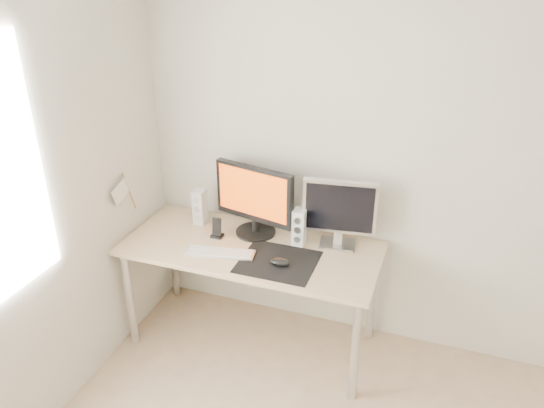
# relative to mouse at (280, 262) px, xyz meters

# --- Properties ---
(wall_back) EXTENTS (3.50, 0.00, 3.50)m
(wall_back) POSITION_rel_mouse_xyz_m (0.69, 0.52, 0.50)
(wall_back) COLOR white
(wall_back) RESTS_ON ground
(mousepad) EXTENTS (0.45, 0.40, 0.00)m
(mousepad) POSITION_rel_mouse_xyz_m (-0.02, 0.03, -0.02)
(mousepad) COLOR black
(mousepad) RESTS_ON desk
(mouse) EXTENTS (0.11, 0.07, 0.04)m
(mouse) POSITION_rel_mouse_xyz_m (0.00, 0.00, 0.00)
(mouse) COLOR black
(mouse) RESTS_ON mousepad
(desk) EXTENTS (1.60, 0.70, 0.73)m
(desk) POSITION_rel_mouse_xyz_m (-0.24, 0.15, -0.10)
(desk) COLOR #D1B587
(desk) RESTS_ON ground
(main_monitor) EXTENTS (0.55, 0.31, 0.47)m
(main_monitor) POSITION_rel_mouse_xyz_m (-0.27, 0.30, 0.23)
(main_monitor) COLOR black
(main_monitor) RESTS_ON desk
(second_monitor) EXTENTS (0.45, 0.19, 0.43)m
(second_monitor) POSITION_rel_mouse_xyz_m (0.26, 0.34, 0.22)
(second_monitor) COLOR #ADADAF
(second_monitor) RESTS_ON desk
(speaker_left) EXTENTS (0.08, 0.09, 0.24)m
(speaker_left) POSITION_rel_mouse_xyz_m (-0.67, 0.32, 0.10)
(speaker_left) COLOR white
(speaker_left) RESTS_ON desk
(speaker_right) EXTENTS (0.08, 0.09, 0.24)m
(speaker_right) POSITION_rel_mouse_xyz_m (0.03, 0.27, 0.10)
(speaker_right) COLOR white
(speaker_right) RESTS_ON desk
(keyboard) EXTENTS (0.43, 0.20, 0.02)m
(keyboard) POSITION_rel_mouse_xyz_m (-0.38, 0.00, -0.02)
(keyboard) COLOR silver
(keyboard) RESTS_ON desk
(phone_dock) EXTENTS (0.07, 0.06, 0.13)m
(phone_dock) POSITION_rel_mouse_xyz_m (-0.49, 0.18, 0.02)
(phone_dock) COLOR black
(phone_dock) RESTS_ON desk
(pennant) EXTENTS (0.01, 0.23, 0.29)m
(pennant) POSITION_rel_mouse_xyz_m (-1.03, 0.00, 0.29)
(pennant) COLOR #A57F54
(pennant) RESTS_ON wall_left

